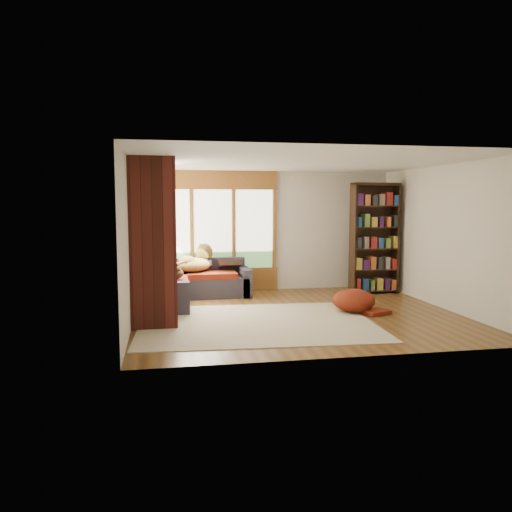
{
  "coord_description": "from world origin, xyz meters",
  "views": [
    {
      "loc": [
        -2.22,
        -8.22,
        1.9
      ],
      "look_at": [
        -0.59,
        0.66,
        0.95
      ],
      "focal_mm": 35.0,
      "sensor_mm": 36.0,
      "label": 1
    }
  ],
  "objects": [
    {
      "name": "wall_right",
      "position": [
        2.75,
        0.0,
        1.3
      ],
      "size": [
        0.04,
        5.0,
        2.6
      ],
      "primitive_type": "cube",
      "color": "silver",
      "rests_on": "ground"
    },
    {
      "name": "dog_tan",
      "position": [
        -1.59,
        2.0,
        0.78
      ],
      "size": [
        0.99,
        0.97,
        0.49
      ],
      "rotation": [
        0.0,
        0.0,
        0.73
      ],
      "color": "olive",
      "rests_on": "sectional_sofa"
    },
    {
      "name": "brick_chimney",
      "position": [
        -2.4,
        -0.35,
        1.3
      ],
      "size": [
        0.7,
        0.7,
        2.6
      ],
      "primitive_type": "cube",
      "color": "#471914",
      "rests_on": "ground"
    },
    {
      "name": "pouf",
      "position": [
        1.03,
        -0.02,
        0.21
      ],
      "size": [
        0.88,
        0.88,
        0.4
      ],
      "primitive_type": "ellipsoid",
      "rotation": [
        0.0,
        0.0,
        -0.21
      ],
      "color": "maroon",
      "rests_on": "area_rug"
    },
    {
      "name": "dog_brindle",
      "position": [
        -2.13,
        1.05,
        0.73
      ],
      "size": [
        0.54,
        0.77,
        0.39
      ],
      "rotation": [
        0.0,
        0.0,
        1.73
      ],
      "color": "black",
      "rests_on": "sectional_sofa"
    },
    {
      "name": "roller_blind",
      "position": [
        -2.69,
        2.03,
        1.75
      ],
      "size": [
        0.03,
        0.72,
        0.9
      ],
      "primitive_type": "cube",
      "color": "gray",
      "rests_on": "wall_left"
    },
    {
      "name": "floor",
      "position": [
        0.0,
        0.0,
        0.0
      ],
      "size": [
        5.5,
        5.5,
        0.0
      ],
      "primitive_type": "plane",
      "color": "#533617",
      "rests_on": "ground"
    },
    {
      "name": "windows_left",
      "position": [
        -2.72,
        1.2,
        1.35
      ],
      "size": [
        0.1,
        2.62,
        1.9
      ],
      "color": "brown",
      "rests_on": "wall_left"
    },
    {
      "name": "throw_pillows",
      "position": [
        -1.86,
        1.75,
        0.77
      ],
      "size": [
        1.98,
        1.68,
        0.45
      ],
      "color": "#2E1F1B",
      "rests_on": "sectional_sofa"
    },
    {
      "name": "wall_left",
      "position": [
        -2.75,
        0.0,
        1.3
      ],
      "size": [
        0.04,
        5.0,
        2.6
      ],
      "primitive_type": "cube",
      "color": "silver",
      "rests_on": "ground"
    },
    {
      "name": "wall_front",
      "position": [
        0.0,
        -2.5,
        1.3
      ],
      "size": [
        5.5,
        0.04,
        2.6
      ],
      "primitive_type": "cube",
      "color": "silver",
      "rests_on": "ground"
    },
    {
      "name": "wall_back",
      "position": [
        0.0,
        2.5,
        1.3
      ],
      "size": [
        5.5,
        0.04,
        2.6
      ],
      "primitive_type": "cube",
      "color": "silver",
      "rests_on": "ground"
    },
    {
      "name": "sectional_sofa",
      "position": [
        -1.95,
        1.7,
        0.3
      ],
      "size": [
        2.2,
        2.2,
        0.8
      ],
      "rotation": [
        0.0,
        0.0,
        0.05
      ],
      "color": "#272632",
      "rests_on": "ground"
    },
    {
      "name": "area_rug",
      "position": [
        -0.8,
        -0.55,
        0.01
      ],
      "size": [
        3.84,
        3.02,
        0.01
      ],
      "primitive_type": "cube",
      "rotation": [
        0.0,
        0.0,
        -0.05
      ],
      "color": "silver",
      "rests_on": "ground"
    },
    {
      "name": "ceiling",
      "position": [
        0.0,
        0.0,
        2.6
      ],
      "size": [
        5.5,
        5.5,
        0.0
      ],
      "primitive_type": "plane",
      "color": "white"
    },
    {
      "name": "bookshelf",
      "position": [
        2.14,
        1.67,
        1.17
      ],
      "size": [
        1.0,
        0.33,
        2.33
      ],
      "color": "black",
      "rests_on": "ground"
    },
    {
      "name": "windows_back",
      "position": [
        -1.2,
        2.47,
        1.35
      ],
      "size": [
        2.82,
        0.1,
        1.9
      ],
      "color": "brown",
      "rests_on": "wall_back"
    }
  ]
}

